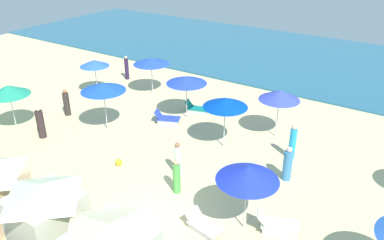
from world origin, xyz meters
name	(u,v)px	position (x,y,z in m)	size (l,w,h in m)	color
ground_plane	(150,220)	(0.00, 0.00, 0.00)	(60.00, 60.00, 0.00)	beige
ocean	(327,63)	(0.00, 22.14, 0.06)	(60.00, 15.72, 0.12)	#27617F
cabana_2	(48,220)	(-1.57, -3.06, 1.45)	(2.24, 2.22, 2.81)	beige
umbrella_0	(187,80)	(-3.78, 8.00, 2.25)	(2.24, 2.24, 2.45)	silver
lounge_chair_0_0	(167,118)	(-4.30, 6.78, 0.28)	(1.50, 1.12, 0.71)	silver
lounge_chair_0_1	(196,108)	(-3.72, 8.91, 0.24)	(1.47, 0.95, 0.67)	silver
umbrella_1	(103,87)	(-6.52, 4.45, 2.39)	(2.31, 2.31, 2.60)	silver
umbrella_3	(280,95)	(1.31, 8.68, 2.29)	(2.05, 2.05, 2.54)	silver
umbrella_4	(225,102)	(-0.42, 6.28, 2.35)	(2.14, 2.14, 2.58)	silver
umbrella_5	(248,173)	(3.07, 1.56, 2.32)	(2.18, 2.18, 2.60)	silver
lounge_chair_5_0	(203,225)	(1.92, 0.62, 0.25)	(1.46, 0.88, 0.61)	silver
lounge_chair_5_1	(277,224)	(4.09, 2.04, 0.29)	(1.64, 1.20, 0.76)	silver
umbrella_7	(151,61)	(-7.72, 9.84, 2.13)	(2.29, 2.29, 2.32)	silver
umbrella_8	(94,63)	(-10.63, 7.76, 2.04)	(1.85, 1.85, 2.25)	silver
umbrella_9	(8,90)	(-10.56, 1.76, 2.24)	(2.11, 2.11, 2.50)	silver
beachgoer_0	(66,103)	(-9.66, 4.48, 0.72)	(0.46, 0.46, 1.56)	#322D2A
beachgoer_1	(293,142)	(2.76, 7.03, 0.84)	(0.44, 0.44, 1.75)	#219FDF
beachgoer_2	(178,159)	(-0.91, 3.07, 0.73)	(0.33, 0.33, 1.54)	white
beachgoer_3	(177,177)	(-0.17, 1.95, 0.71)	(0.43, 0.43, 1.52)	green
beachgoer_4	(288,165)	(3.21, 5.26, 0.73)	(0.54, 0.54, 1.58)	#3C7FBB
beachgoer_5	(41,124)	(-8.64, 1.95, 0.77)	(0.53, 0.53, 1.67)	#342628
beachgoer_6	(127,68)	(-10.81, 10.84, 0.81)	(0.37, 0.37, 1.70)	#2D1C3C
beach_ball_0	(119,162)	(-3.53, 2.12, 0.16)	(0.31, 0.31, 0.31)	yellow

